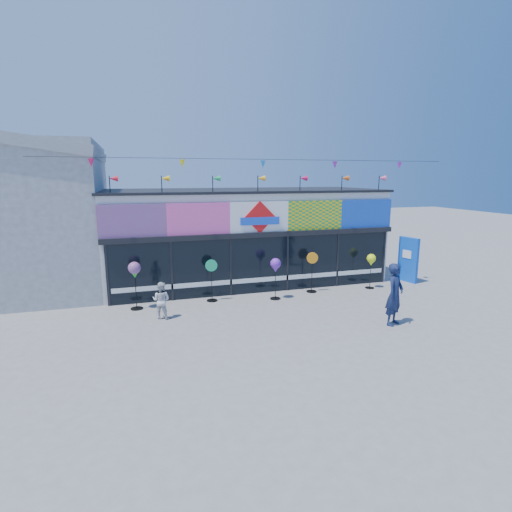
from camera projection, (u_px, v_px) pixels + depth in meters
name	position (u px, v px, depth m)	size (l,w,h in m)	color
ground	(290.00, 321.00, 13.14)	(80.00, 80.00, 0.00)	slate
kite_shop	(243.00, 235.00, 18.31)	(16.00, 5.70, 5.31)	white
blue_sign	(408.00, 260.00, 17.88)	(0.38, 1.01, 2.01)	blue
spinner_0	(135.00, 271.00, 14.06)	(0.44, 0.44, 1.73)	black
spinner_1	(212.00, 279.00, 15.09)	(0.45, 0.41, 1.61)	black
spinner_2	(276.00, 266.00, 15.25)	(0.41, 0.41, 1.62)	black
spinner_3	(312.00, 271.00, 16.28)	(0.47, 0.42, 1.66)	black
spinner_4	(371.00, 261.00, 16.75)	(0.38, 0.38, 1.48)	black
adult_man	(395.00, 294.00, 12.65)	(0.73, 0.48, 2.00)	#151F43
child	(161.00, 300.00, 13.28)	(0.61, 0.35, 1.25)	silver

